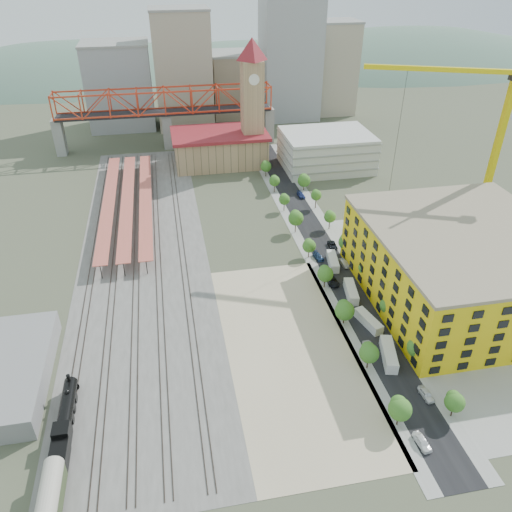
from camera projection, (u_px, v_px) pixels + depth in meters
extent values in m
plane|color=#474C38|center=(277.00, 271.00, 137.45)|extent=(400.00, 400.00, 0.00)
cube|color=#605E59|center=(144.00, 251.00, 146.27)|extent=(36.00, 165.00, 0.06)
cube|color=tan|center=(291.00, 350.00, 110.57)|extent=(28.00, 67.00, 0.06)
cube|color=black|center=(317.00, 238.00, 152.48)|extent=(12.00, 170.00, 0.06)
cube|color=gray|center=(299.00, 240.00, 151.61)|extent=(3.00, 170.00, 0.04)
cube|color=gray|center=(334.00, 237.00, 153.36)|extent=(3.00, 170.00, 0.04)
cube|color=gray|center=(465.00, 295.00, 127.95)|extent=(50.00, 90.00, 0.06)
cube|color=#382B23|center=(92.00, 255.00, 143.86)|extent=(0.12, 160.00, 0.18)
cube|color=#382B23|center=(97.00, 255.00, 144.09)|extent=(0.12, 160.00, 0.18)
cube|color=#382B23|center=(113.00, 253.00, 144.82)|extent=(0.12, 160.00, 0.18)
cube|color=#382B23|center=(118.00, 253.00, 145.05)|extent=(0.12, 160.00, 0.18)
cube|color=#382B23|center=(134.00, 251.00, 145.78)|extent=(0.12, 160.00, 0.18)
cube|color=#382B23|center=(139.00, 251.00, 146.01)|extent=(0.12, 160.00, 0.18)
cube|color=#382B23|center=(155.00, 249.00, 146.73)|extent=(0.12, 160.00, 0.18)
cube|color=#382B23|center=(160.00, 249.00, 146.96)|extent=(0.12, 160.00, 0.18)
cube|color=#382B23|center=(179.00, 247.00, 147.85)|extent=(0.12, 160.00, 0.18)
cube|color=#382B23|center=(184.00, 247.00, 148.08)|extent=(0.12, 160.00, 0.18)
cube|color=#C8584C|center=(109.00, 201.00, 165.32)|extent=(4.00, 80.00, 0.25)
cylinder|color=black|center=(110.00, 207.00, 166.38)|extent=(0.24, 0.24, 4.00)
cube|color=#C8584C|center=(127.00, 200.00, 166.27)|extent=(4.00, 80.00, 0.25)
cylinder|color=black|center=(128.00, 205.00, 167.33)|extent=(0.24, 0.24, 4.00)
cube|color=#C8584C|center=(145.00, 198.00, 167.23)|extent=(4.00, 80.00, 0.25)
cylinder|color=black|center=(146.00, 204.00, 168.29)|extent=(0.24, 0.24, 4.00)
cube|color=tan|center=(220.00, 149.00, 201.76)|extent=(36.00, 22.00, 12.00)
cube|color=maroon|center=(219.00, 134.00, 198.32)|extent=(38.00, 24.00, 1.20)
cube|color=tan|center=(252.00, 114.00, 194.75)|extent=(8.00, 8.00, 40.00)
pyramid|color=maroon|center=(252.00, 37.00, 179.90)|extent=(12.00, 12.00, 8.00)
cylinder|color=white|center=(254.00, 80.00, 183.91)|extent=(4.00, 0.30, 4.00)
cube|color=silver|center=(326.00, 150.00, 197.77)|extent=(34.00, 26.00, 14.00)
cube|color=gray|center=(60.00, 137.00, 209.76)|extent=(4.00, 6.00, 15.00)
cube|color=gray|center=(268.00, 125.00, 224.10)|extent=(4.00, 6.00, 15.00)
cube|color=gray|center=(167.00, 131.00, 216.93)|extent=(4.00, 6.00, 15.00)
cube|color=black|center=(166.00, 112.00, 212.69)|extent=(90.00, 9.00, 1.00)
cube|color=yellow|center=(462.00, 267.00, 122.72)|extent=(44.00, 50.00, 18.00)
cube|color=gray|center=(470.00, 233.00, 117.73)|extent=(44.60, 50.60, 0.80)
cube|color=#9EA0A3|center=(120.00, 87.00, 236.80)|extent=(30.00, 25.00, 38.00)
cube|color=#B2A58C|center=(183.00, 71.00, 233.70)|extent=(26.00, 22.00, 52.00)
cube|color=gray|center=(235.00, 85.00, 256.33)|extent=(24.00, 24.00, 30.00)
cube|color=#9EA0A3|center=(290.00, 56.00, 244.19)|extent=(28.00, 22.00, 60.00)
cube|color=#B2A58C|center=(332.00, 69.00, 256.42)|extent=(22.00, 20.00, 44.00)
cube|color=brown|center=(206.00, 86.00, 263.48)|extent=(20.00, 20.00, 26.00)
ellipsoid|color=#4C6B59|center=(95.00, 169.00, 377.28)|extent=(396.00, 216.00, 180.00)
ellipsoid|color=#4C6B59|center=(251.00, 186.00, 409.12)|extent=(484.00, 264.00, 220.00)
ellipsoid|color=#4C6B59|center=(392.00, 151.00, 416.58)|extent=(418.00, 228.00, 190.00)
cylinder|color=black|center=(67.00, 405.00, 94.04)|extent=(2.60, 12.47, 2.60)
cube|color=black|center=(62.00, 434.00, 88.30)|extent=(2.91, 3.12, 3.33)
cylinder|color=black|center=(69.00, 378.00, 97.37)|extent=(0.73, 0.73, 1.66)
sphere|color=black|center=(67.00, 392.00, 95.05)|extent=(1.04, 1.04, 1.04)
cone|color=black|center=(73.00, 384.00, 100.75)|extent=(2.70, 1.66, 2.70)
cube|color=black|center=(59.00, 459.00, 84.74)|extent=(2.91, 6.23, 2.91)
cube|color=yellow|center=(492.00, 164.00, 142.27)|extent=(1.64, 1.64, 46.21)
cube|color=yellow|center=(438.00, 69.00, 132.12)|extent=(36.65, 15.73, 1.23)
cube|color=silver|center=(389.00, 354.00, 107.43)|extent=(4.86, 9.97, 2.64)
cube|color=silver|center=(368.00, 321.00, 117.14)|extent=(4.34, 8.95, 2.37)
cube|color=silver|center=(351.00, 292.00, 126.95)|extent=(3.93, 9.45, 2.51)
cube|color=silver|center=(333.00, 261.00, 139.16)|extent=(3.81, 9.19, 2.44)
imported|color=white|center=(422.00, 442.00, 89.15)|extent=(2.28, 4.68, 1.54)
imported|color=#A6A7AC|center=(369.00, 348.00, 109.95)|extent=(1.68, 4.47, 1.46)
imported|color=black|center=(332.00, 281.00, 131.90)|extent=(3.13, 5.99, 1.61)
imported|color=navy|center=(318.00, 257.00, 142.27)|extent=(2.65, 4.98, 1.37)
imported|color=white|center=(426.00, 394.00, 98.63)|extent=(2.14, 4.56, 1.51)
imported|color=#A0A0A5|center=(344.00, 263.00, 139.19)|extent=(2.33, 4.75, 1.50)
imported|color=black|center=(333.00, 245.00, 147.57)|extent=(2.58, 5.01, 1.35)
imported|color=navy|center=(301.00, 195.00, 177.21)|extent=(2.28, 5.15, 1.47)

